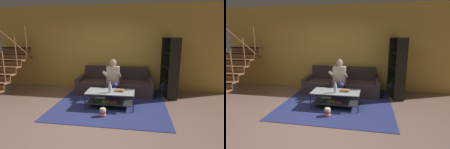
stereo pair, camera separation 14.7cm
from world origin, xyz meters
TOP-DOWN VIEW (x-y plane):
  - ground at (0.00, 0.00)m, footprint 16.80×16.80m
  - back_partition at (0.00, 2.46)m, footprint 8.40×0.12m
  - staircase_run at (-3.17, 1.03)m, footprint 1.09×2.20m
  - couch at (0.28, 1.91)m, footprint 2.44×0.90m
  - person_seated_center at (0.28, 1.37)m, footprint 0.50×0.58m
  - coffee_table at (0.32, 0.65)m, footprint 1.25×0.58m
  - area_rug at (0.30, 1.16)m, footprint 3.00×3.19m
  - vase at (0.34, 0.55)m, footprint 0.09×0.09m
  - book_stack at (0.57, 0.71)m, footprint 0.24×0.18m
  - bookshelf at (2.02, 1.94)m, footprint 0.42×1.01m
  - popcorn_tub at (0.24, 0.07)m, footprint 0.15×0.15m

SIDE VIEW (x-z plane):
  - ground at x=0.00m, z-range 0.00..0.00m
  - area_rug at x=0.30m, z-range 0.00..0.01m
  - popcorn_tub at x=0.24m, z-range 0.00..0.22m
  - couch at x=0.28m, z-range -0.15..0.70m
  - coffee_table at x=0.32m, z-range 0.07..0.51m
  - book_stack at x=0.57m, z-range 0.44..0.49m
  - vase at x=0.34m, z-range 0.43..0.71m
  - person_seated_center at x=0.28m, z-range 0.05..1.22m
  - bookshelf at x=2.02m, z-range -0.16..1.66m
  - staircase_run at x=-3.17m, z-range -0.35..2.04m
  - back_partition at x=0.00m, z-range 0.00..2.90m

